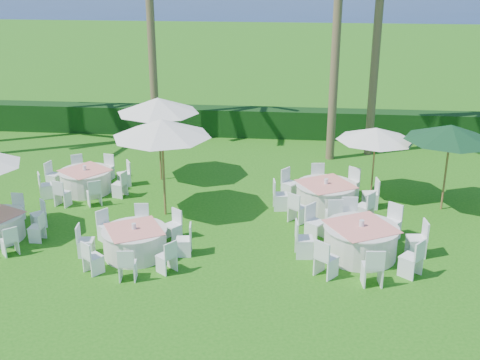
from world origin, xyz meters
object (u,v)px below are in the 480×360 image
at_px(banquet_table_b, 135,241).
at_px(banquet_table_d, 86,180).
at_px(umbrella_d, 376,134).
at_px(umbrella_green, 451,133).
at_px(banquet_table_c, 360,240).
at_px(umbrella_c, 158,105).
at_px(umbrella_b, 162,128).
at_px(banquet_table_f, 326,195).

distance_m(banquet_table_b, banquet_table_d, 5.14).
height_order(umbrella_d, umbrella_green, umbrella_green).
relative_size(banquet_table_d, umbrella_d, 1.19).
distance_m(banquet_table_d, umbrella_green, 11.68).
distance_m(banquet_table_c, umbrella_c, 8.55).
bearing_deg(banquet_table_b, umbrella_b, 85.63).
relative_size(banquet_table_c, banquet_table_f, 1.05).
bearing_deg(banquet_table_d, banquet_table_f, -4.64).
distance_m(banquet_table_d, umbrella_d, 9.58).
bearing_deg(banquet_table_f, banquet_table_c, -75.45).
distance_m(umbrella_b, umbrella_c, 3.09).
distance_m(banquet_table_f, umbrella_b, 5.45).
bearing_deg(umbrella_d, banquet_table_c, -99.68).
relative_size(banquet_table_b, umbrella_b, 1.00).
xyz_separation_m(umbrella_b, umbrella_green, (8.45, 1.27, -0.25)).
distance_m(banquet_table_d, umbrella_c, 3.47).
relative_size(banquet_table_b, umbrella_c, 1.02).
bearing_deg(banquet_table_f, umbrella_green, 4.98).
bearing_deg(umbrella_d, umbrella_green, -21.25).
xyz_separation_m(banquet_table_d, umbrella_b, (3.04, -1.59, 2.33)).
relative_size(banquet_table_b, umbrella_d, 1.19).
bearing_deg(umbrella_c, banquet_table_c, -38.44).
distance_m(banquet_table_c, umbrella_b, 6.46).
bearing_deg(umbrella_d, banquet_table_d, -177.07).
bearing_deg(umbrella_b, umbrella_green, 8.52).
xyz_separation_m(banquet_table_f, umbrella_c, (-5.66, 2.03, 2.24)).
bearing_deg(banquet_table_b, umbrella_green, 24.59).
bearing_deg(banquet_table_f, umbrella_c, 160.26).
distance_m(umbrella_c, umbrella_d, 7.26).
distance_m(umbrella_d, umbrella_green, 2.25).
bearing_deg(umbrella_b, banquet_table_c, -20.78).
xyz_separation_m(banquet_table_c, umbrella_green, (2.80, 3.41, 2.02)).
height_order(umbrella_c, umbrella_green, umbrella_c).
xyz_separation_m(banquet_table_d, banquet_table_f, (7.89, -0.64, 0.03)).
xyz_separation_m(umbrella_b, umbrella_d, (6.38, 2.07, -0.59)).
relative_size(banquet_table_f, umbrella_c, 1.12).
height_order(banquet_table_d, umbrella_green, umbrella_green).
relative_size(banquet_table_b, umbrella_green, 1.09).
distance_m(banquet_table_f, umbrella_green, 4.15).
bearing_deg(banquet_table_c, banquet_table_d, 156.72).
distance_m(banquet_table_c, banquet_table_d, 9.46).
height_order(banquet_table_b, umbrella_c, umbrella_c).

